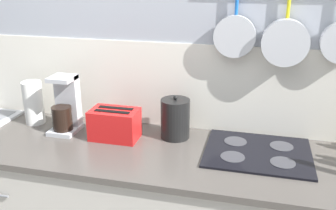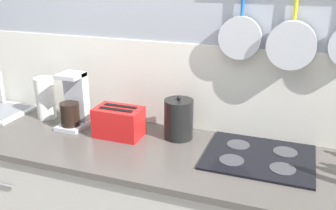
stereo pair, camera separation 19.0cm
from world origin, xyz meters
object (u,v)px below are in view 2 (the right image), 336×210
object	(u,v)px
toaster	(119,122)
kettle	(179,119)
coffee_maker	(74,104)
paper_towel_roll	(45,98)

from	to	relation	value
toaster	kettle	bearing A→B (deg)	16.66
coffee_maker	toaster	world-z (taller)	coffee_maker
coffee_maker	toaster	size ratio (longest dim) A/B	1.17
paper_towel_roll	coffee_maker	distance (m)	0.25
coffee_maker	kettle	world-z (taller)	coffee_maker
coffee_maker	kettle	size ratio (longest dim) A/B	1.33
toaster	kettle	xyz separation A→B (m)	(0.33, 0.10, 0.03)
paper_towel_roll	coffee_maker	world-z (taller)	coffee_maker
coffee_maker	toaster	bearing A→B (deg)	-7.11
paper_towel_roll	coffee_maker	size ratio (longest dim) A/B	0.80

